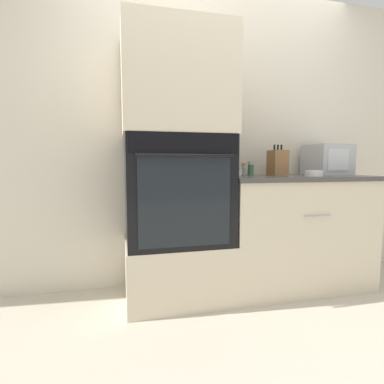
{
  "coord_description": "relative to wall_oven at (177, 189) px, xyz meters",
  "views": [
    {
      "loc": [
        -0.8,
        -1.89,
        1.03
      ],
      "look_at": [
        -0.29,
        0.21,
        0.82
      ],
      "focal_mm": 28.0,
      "sensor_mm": 36.0,
      "label": 1
    }
  ],
  "objects": [
    {
      "name": "wall_back",
      "position": [
        0.39,
        0.33,
        0.42
      ],
      "size": [
        8.0,
        0.05,
        2.5
      ],
      "color": "beige",
      "rests_on": "ground_plane"
    },
    {
      "name": "ground_plane",
      "position": [
        0.39,
        -0.3,
        -0.83
      ],
      "size": [
        12.0,
        12.0,
        0.0
      ],
      "primitive_type": "plane",
      "color": "beige"
    },
    {
      "name": "oven_cabinet_upper",
      "position": [
        0.0,
        0.0,
        0.76
      ],
      "size": [
        0.77,
        0.6,
        0.74
      ],
      "color": "beige",
      "rests_on": "wall_oven"
    },
    {
      "name": "knife_block",
      "position": [
        0.87,
        0.08,
        0.2
      ],
      "size": [
        0.13,
        0.15,
        0.25
      ],
      "color": "olive",
      "rests_on": "counter_unit"
    },
    {
      "name": "condiment_jar_mid",
      "position": [
        0.54,
        0.12,
        0.13
      ],
      "size": [
        0.06,
        0.06,
        0.07
      ],
      "color": "silver",
      "rests_on": "counter_unit"
    },
    {
      "name": "oven_cabinet_base",
      "position": [
        0.0,
        0.0,
        -0.61
      ],
      "size": [
        0.77,
        0.6,
        0.44
      ],
      "color": "beige",
      "rests_on": "ground_plane"
    },
    {
      "name": "counter_unit",
      "position": [
        0.99,
        0.0,
        -0.37
      ],
      "size": [
        1.22,
        0.63,
        0.93
      ],
      "color": "beige",
      "rests_on": "ground_plane"
    },
    {
      "name": "bowl",
      "position": [
        1.06,
        -0.15,
        0.12
      ],
      "size": [
        0.13,
        0.13,
        0.05
      ],
      "color": "white",
      "rests_on": "counter_unit"
    },
    {
      "name": "microwave",
      "position": [
        1.35,
        0.09,
        0.22
      ],
      "size": [
        0.31,
        0.33,
        0.26
      ],
      "color": "#B2B5BA",
      "rests_on": "counter_unit"
    },
    {
      "name": "wall_oven",
      "position": [
        0.0,
        0.0,
        0.0
      ],
      "size": [
        0.75,
        0.64,
        0.79
      ],
      "color": "black",
      "rests_on": "oven_cabinet_base"
    },
    {
      "name": "condiment_jar_near",
      "position": [
        0.66,
        0.16,
        0.15
      ],
      "size": [
        0.05,
        0.05,
        0.11
      ],
      "color": "#427047",
      "rests_on": "counter_unit"
    },
    {
      "name": "condiment_jar_far",
      "position": [
        0.64,
        0.25,
        0.14
      ],
      "size": [
        0.04,
        0.04,
        0.1
      ],
      "color": "silver",
      "rests_on": "counter_unit"
    }
  ]
}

